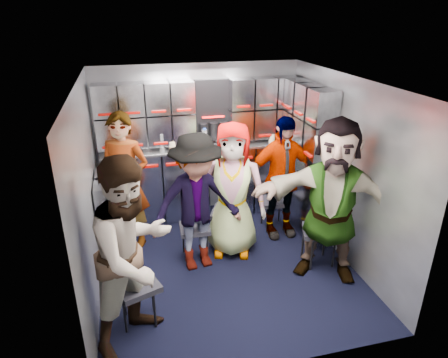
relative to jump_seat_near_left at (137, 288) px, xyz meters
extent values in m
plane|color=black|center=(1.01, 0.70, -0.38)|extent=(3.00, 3.00, 0.00)
cube|color=gray|center=(1.01, 2.20, 0.67)|extent=(2.80, 0.04, 2.10)
cube|color=gray|center=(-0.39, 0.70, 0.67)|extent=(0.04, 3.00, 2.10)
cube|color=gray|center=(2.41, 0.70, 0.67)|extent=(0.04, 3.00, 2.10)
cube|color=silver|center=(1.01, 0.70, 1.72)|extent=(2.80, 3.00, 0.02)
cube|color=gray|center=(1.01, 1.99, 0.11)|extent=(2.68, 0.38, 0.99)
cube|color=gray|center=(-0.18, 1.26, 0.11)|extent=(0.38, 0.76, 0.99)
cube|color=silver|center=(1.01, 1.99, 0.63)|extent=(2.68, 0.42, 0.03)
cube|color=gray|center=(1.01, 2.05, 1.11)|extent=(2.68, 0.28, 0.82)
cube|color=gray|center=(2.26, 1.40, 1.11)|extent=(0.28, 1.00, 0.82)
cube|color=gray|center=(2.26, 1.30, 0.12)|extent=(0.28, 1.20, 1.00)
cube|color=#960703|center=(1.01, 1.79, 0.50)|extent=(2.60, 0.02, 0.03)
cube|color=black|center=(0.00, 0.00, 0.02)|extent=(0.46, 0.45, 0.06)
cylinder|color=black|center=(-0.13, -0.12, -0.19)|extent=(0.02, 0.02, 0.38)
cylinder|color=black|center=(0.13, -0.12, -0.19)|extent=(0.02, 0.02, 0.38)
cylinder|color=black|center=(-0.13, 0.12, -0.19)|extent=(0.02, 0.02, 0.38)
cylinder|color=black|center=(0.13, 0.12, -0.19)|extent=(0.02, 0.02, 0.38)
cube|color=black|center=(0.71, 0.94, 0.00)|extent=(0.36, 0.35, 0.05)
cylinder|color=black|center=(0.58, 0.83, -0.20)|extent=(0.02, 0.02, 0.36)
cylinder|color=black|center=(0.83, 0.83, -0.20)|extent=(0.02, 0.02, 0.36)
cylinder|color=black|center=(0.58, 1.05, -0.20)|extent=(0.02, 0.02, 0.36)
cylinder|color=black|center=(0.83, 1.05, -0.20)|extent=(0.02, 0.02, 0.36)
cube|color=black|center=(1.16, 1.14, 0.05)|extent=(0.50, 0.49, 0.06)
cylinder|color=black|center=(1.02, 1.02, -0.18)|extent=(0.02, 0.02, 0.41)
cylinder|color=black|center=(1.30, 1.02, -0.18)|extent=(0.02, 0.02, 0.41)
cylinder|color=black|center=(1.02, 1.26, -0.18)|extent=(0.02, 0.02, 0.41)
cylinder|color=black|center=(1.30, 1.26, -0.18)|extent=(0.02, 0.02, 0.41)
cube|color=black|center=(1.86, 1.39, 0.00)|extent=(0.37, 0.36, 0.05)
cylinder|color=black|center=(1.74, 1.28, -0.20)|extent=(0.02, 0.02, 0.36)
cylinder|color=black|center=(1.99, 1.28, -0.20)|extent=(0.02, 0.02, 0.36)
cylinder|color=black|center=(1.74, 1.50, -0.20)|extent=(0.02, 0.02, 0.36)
cylinder|color=black|center=(1.99, 1.50, -0.20)|extent=(0.02, 0.02, 0.36)
cube|color=black|center=(2.06, 0.46, 0.03)|extent=(0.47, 0.46, 0.06)
cylinder|color=black|center=(1.93, 0.35, -0.18)|extent=(0.02, 0.02, 0.40)
cylinder|color=black|center=(2.20, 0.35, -0.18)|extent=(0.02, 0.02, 0.40)
cylinder|color=black|center=(1.93, 0.58, -0.18)|extent=(0.02, 0.02, 0.40)
cylinder|color=black|center=(2.20, 0.58, -0.18)|extent=(0.02, 0.02, 0.40)
imported|color=black|center=(-0.04, 1.44, 0.46)|extent=(0.72, 0.62, 1.68)
imported|color=black|center=(0.00, -0.18, 0.49)|extent=(1.07, 1.06, 1.74)
imported|color=black|center=(0.71, 0.76, 0.41)|extent=(1.10, 0.73, 1.59)
imported|color=black|center=(1.16, 0.96, 0.43)|extent=(0.91, 0.72, 1.62)
imported|color=black|center=(1.86, 1.21, 0.41)|extent=(0.93, 0.40, 1.59)
imported|color=black|center=(2.06, 0.28, 0.51)|extent=(1.70, 1.30, 1.79)
cylinder|color=white|center=(0.47, 1.94, 0.76)|extent=(0.07, 0.07, 0.23)
cylinder|color=white|center=(1.04, 1.94, 0.77)|extent=(0.07, 0.07, 0.24)
cylinder|color=white|center=(1.54, 1.94, 0.77)|extent=(0.06, 0.06, 0.25)
cylinder|color=#CCB58F|center=(0.60, 1.93, 0.70)|extent=(0.09, 0.09, 0.11)
cylinder|color=#CCB58F|center=(1.99, 1.93, 0.70)|extent=(0.08, 0.08, 0.11)
camera|label=1|loc=(0.05, -3.08, 2.37)|focal=32.00mm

